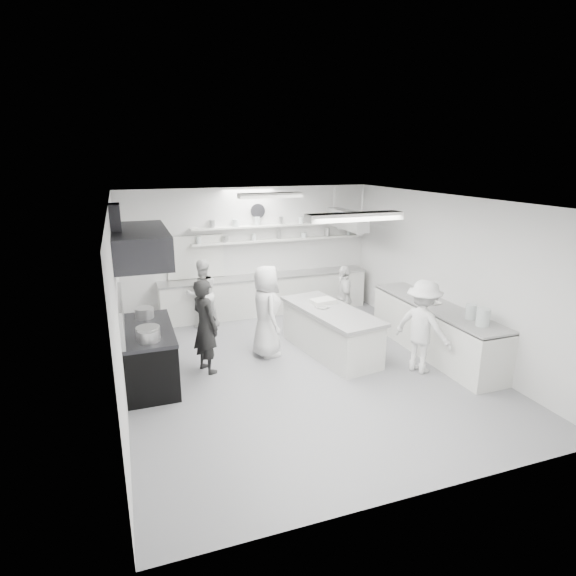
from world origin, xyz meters
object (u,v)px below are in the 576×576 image
object	(u,v)px
cook_stove	(205,326)
cook_back	(202,294)
stove	(149,357)
prep_island	(330,332)
right_counter	(435,330)
back_counter	(266,295)

from	to	relation	value
cook_stove	cook_back	size ratio (longest dim) A/B	1.10
stove	prep_island	distance (m)	3.37
stove	right_counter	xyz separation A→B (m)	(5.25, -0.60, 0.02)
back_counter	stove	bearing A→B (deg)	-136.01
stove	back_counter	bearing A→B (deg)	43.99
stove	cook_back	world-z (taller)	cook_back
back_counter	cook_stove	world-z (taller)	cook_stove
right_counter	cook_stove	size ratio (longest dim) A/B	1.96
stove	prep_island	world-z (taller)	stove
right_counter	cook_back	world-z (taller)	cook_back
stove	cook_back	distance (m)	2.71
right_counter	cook_stove	xyz separation A→B (m)	(-4.27, 0.69, 0.37)
back_counter	cook_back	world-z (taller)	cook_back
prep_island	cook_back	bearing A→B (deg)	123.30
back_counter	right_counter	world-z (taller)	right_counter
back_counter	prep_island	size ratio (longest dim) A/B	2.20
prep_island	cook_stove	world-z (taller)	cook_stove
stove	right_counter	distance (m)	5.28
stove	cook_stove	distance (m)	1.06
stove	cook_stove	size ratio (longest dim) A/B	1.07
back_counter	right_counter	distance (m)	4.13
stove	cook_back	bearing A→B (deg)	61.17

